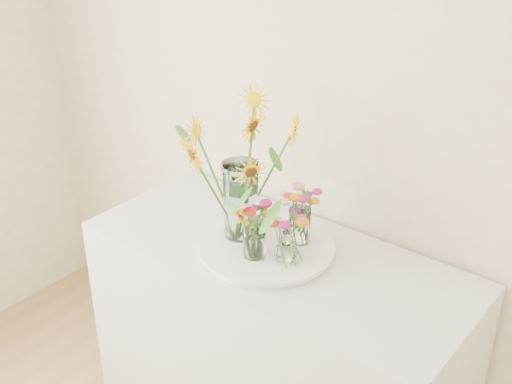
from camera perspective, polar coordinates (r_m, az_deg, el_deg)
counter at (r=2.53m, az=1.68°, el=-14.01°), size 1.40×0.60×0.90m
tray at (r=2.25m, az=0.95°, el=-5.09°), size 0.45×0.45×0.02m
mason_jar at (r=2.23m, az=-1.37°, el=-0.74°), size 0.16×0.16×0.28m
sunflower_bouquet at (r=2.18m, az=-1.40°, el=2.14°), size 0.78×0.78×0.53m
small_vase_a at (r=2.15m, az=-0.17°, el=-4.25°), size 0.09×0.09×0.13m
wildflower_posy_a at (r=2.12m, az=-0.17°, el=-3.22°), size 0.17×0.17×0.22m
small_vase_b at (r=2.13m, az=2.70°, el=-4.83°), size 0.09×0.09×0.12m
wildflower_posy_b at (r=2.11m, az=2.72°, el=-3.80°), size 0.22×0.22×0.21m
small_vase_c at (r=2.24m, az=3.90°, el=-3.01°), size 0.08×0.08×0.13m
wildflower_posy_c at (r=2.21m, az=3.94°, el=-2.00°), size 0.21×0.21×0.22m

